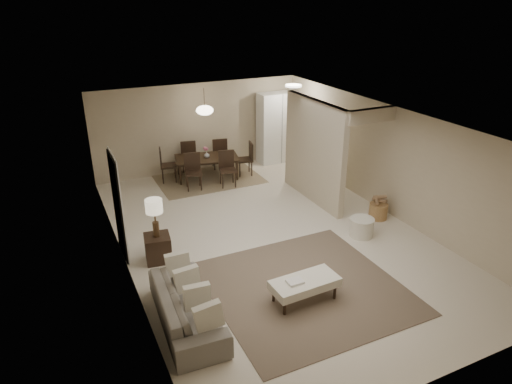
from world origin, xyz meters
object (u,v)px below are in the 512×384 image
sofa (187,306)px  wicker_basket (378,211)px  round_pouf (362,227)px  pantry_cabinet (278,128)px  side_table (158,248)px  ottoman_bench (305,284)px  dining_table (207,168)px

sofa → wicker_basket: bearing=-68.9°
sofa → round_pouf: bearing=-71.8°
pantry_cabinet → side_table: bearing=-139.1°
side_table → round_pouf: 4.23m
round_pouf → sofa: bearing=-165.2°
round_pouf → wicker_basket: 1.00m
ottoman_bench → round_pouf: size_ratio=2.28×
sofa → ottoman_bench: bearing=-95.4°
sofa → dining_table: bearing=-19.4°
round_pouf → pantry_cabinet: bearing=83.0°
pantry_cabinet → dining_table: 2.59m
pantry_cabinet → dining_table: size_ratio=1.23×
sofa → dining_table: (2.37, 5.66, -0.00)m
side_table → dining_table: dining_table is taller
pantry_cabinet → wicker_basket: size_ratio=4.99×
ottoman_bench → side_table: side_table is taller
sofa → round_pouf: (4.19, 1.11, -0.10)m
pantry_cabinet → ottoman_bench: size_ratio=1.80×
ottoman_bench → wicker_basket: size_ratio=2.78×
ottoman_bench → side_table: (-1.89, 2.30, -0.07)m
sofa → ottoman_bench: size_ratio=1.78×
ottoman_bench → side_table: 2.98m
pantry_cabinet → ottoman_bench: bearing=-114.1°
round_pouf → dining_table: size_ratio=0.30×
pantry_cabinet → ottoman_bench: (-2.86, -6.41, -0.72)m
dining_table → sofa: bearing=-100.7°
dining_table → ottoman_bench: bearing=-82.1°
side_table → wicker_basket: 5.02m
side_table → wicker_basket: side_table is taller
sofa → round_pouf: 4.33m
round_pouf → ottoman_bench: bearing=-147.9°
ottoman_bench → round_pouf: 2.66m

